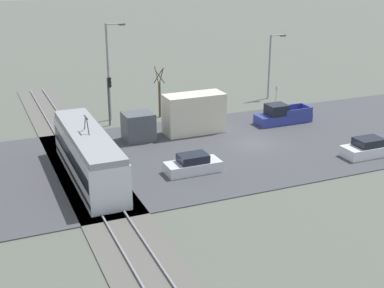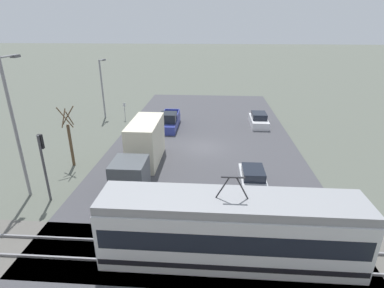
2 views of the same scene
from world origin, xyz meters
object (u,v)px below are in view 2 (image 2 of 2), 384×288
Objects in this scene: sedan_car_1 at (259,120)px; sedan_car_0 at (253,179)px; traffic_light_pole at (43,159)px; pickup_truck at (169,122)px; no_parking_sign at (125,110)px; light_rail_tram at (230,230)px; box_truck at (143,149)px; street_tree at (70,140)px; street_lamp_mid_block at (102,84)px; street_lamp_near_crossing at (15,121)px.

sedan_car_0 is at bearing 80.70° from sedan_car_1.
sedan_car_0 is 0.90× the size of traffic_light_pole.
no_parking_sign is (5.99, -2.97, 0.49)m from pickup_truck.
light_rail_tram is at bearing 158.28° from traffic_light_pole.
traffic_light_pole is at bearing -169.19° from sedan_car_0.
light_rail_tram reaches higher than box_truck.
traffic_light_pole reaches higher than box_truck.
street_tree is at bearing 86.72° from no_parking_sign.
street_tree reaches higher than no_parking_sign.
pickup_truck is 12.28m from street_tree.
street_lamp_mid_block is (2.82, -19.32, 1.13)m from traffic_light_pole.
street_lamp_near_crossing is at bearing -21.51° from light_rail_tram.
light_rail_tram is at bearing 106.30° from pickup_truck.
pickup_truck is at bearing -111.12° from traffic_light_pole.
no_parking_sign is (13.94, -15.77, 0.63)m from sedan_car_0.
no_parking_sign reaches higher than sedan_car_0.
sedan_car_0 is 16.50m from street_lamp_near_crossing.
no_parking_sign is at bearing -4.56° from sedan_car_1.
street_lamp_near_crossing is at bearing 93.22° from street_lamp_mid_block.
light_rail_tram is 1.34× the size of street_lamp_near_crossing.
light_rail_tram is 1.76× the size of street_lamp_mid_block.
street_lamp_near_crossing is (7.74, 14.81, 4.56)m from pickup_truck.
box_truck reaches higher than no_parking_sign.
no_parking_sign is (16.31, -1.30, 0.60)m from sedan_car_1.
light_rail_tram is at bearing 141.56° from street_tree.
street_lamp_near_crossing is (13.64, -5.38, 3.58)m from light_rail_tram.
street_lamp_near_crossing reaches higher than sedan_car_0.
no_parking_sign is at bearing 162.27° from street_lamp_mid_block.
light_rail_tram is at bearing 78.58° from sedan_car_1.
no_parking_sign is (11.90, -23.16, -0.49)m from light_rail_tram.
street_tree is at bearing 98.30° from street_lamp_mid_block.
street_lamp_mid_block reaches higher than no_parking_sign.
sedan_car_1 is (-11.01, -11.95, -1.05)m from box_truck.
street_tree is 0.54× the size of street_lamp_near_crossing.
sedan_car_0 is 0.44× the size of street_lamp_near_crossing.
light_rail_tram is 26.04m from no_parking_sign.
box_truck is 9.12m from street_lamp_near_crossing.
sedan_car_0 is at bearing 131.48° from no_parking_sign.
box_truck is at bearing 163.75° from sedan_car_0.
street_tree is 2.43× the size of no_parking_sign.
light_rail_tram is 2.95× the size of sedan_car_1.
sedan_car_0 is 14.37m from traffic_light_pole.
street_lamp_mid_block reaches higher than street_tree.
pickup_truck is 2.63× the size of no_parking_sign.
street_lamp_mid_block reaches higher than pickup_truck.
street_tree is (12.65, -10.04, 0.55)m from light_rail_tram.
street_lamp_mid_block is (1.05, -18.68, -1.17)m from street_lamp_near_crossing.
sedan_car_0 is (-2.05, -7.39, -1.13)m from light_rail_tram.
light_rail_tram is at bearing 117.19° from no_parking_sign.
street_tree is 5.65m from street_lamp_near_crossing.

